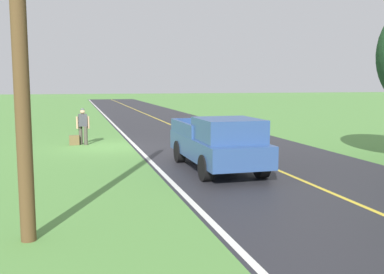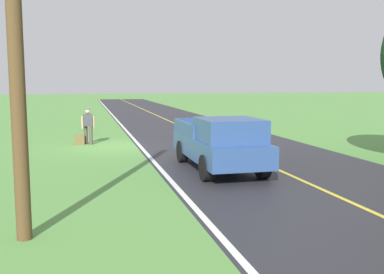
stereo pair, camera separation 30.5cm
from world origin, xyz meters
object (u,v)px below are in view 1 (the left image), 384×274
Objects in this scene: hitchhiker_walking at (83,124)px; suitcase_carried at (74,140)px; utility_pole_roadside at (19,37)px; pickup_truck_passing at (219,142)px.

suitcase_carried is (0.42, 0.10, -0.75)m from hitchhiker_walking.
hitchhiker_walking is at bearing -95.72° from utility_pole_roadside.
suitcase_carried is 13.40m from utility_pole_roadside.
suitcase_carried is 0.06× the size of utility_pole_roadside.
utility_pole_roadside is at bearing 84.28° from hitchhiker_walking.
utility_pole_roadside reaches higher than hitchhiker_walking.
hitchhiker_walking is 0.86m from suitcase_carried.
suitcase_carried is 0.09× the size of pickup_truck_passing.
hitchhiker_walking is 0.23× the size of utility_pole_roadside.
pickup_truck_passing is 8.19m from utility_pole_roadside.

